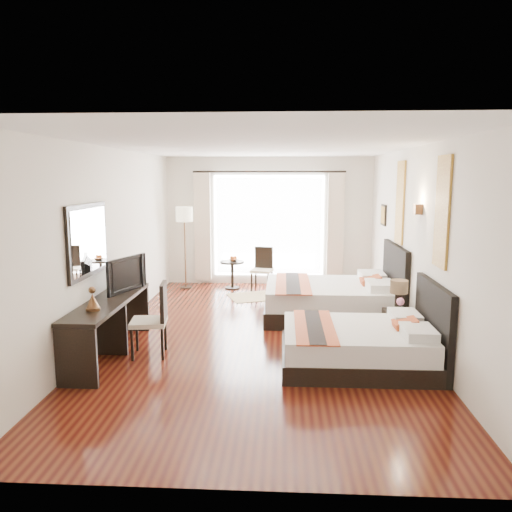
# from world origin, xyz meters

# --- Properties ---
(floor) EXTENTS (4.50, 7.50, 0.01)m
(floor) POSITION_xyz_m (0.00, 0.00, -0.01)
(floor) COLOR #380E0A
(floor) RESTS_ON ground
(ceiling) EXTENTS (4.50, 7.50, 0.02)m
(ceiling) POSITION_xyz_m (0.00, 0.00, 2.79)
(ceiling) COLOR white
(ceiling) RESTS_ON wall_headboard
(wall_headboard) EXTENTS (0.01, 7.50, 2.80)m
(wall_headboard) POSITION_xyz_m (2.25, 0.00, 1.40)
(wall_headboard) COLOR silver
(wall_headboard) RESTS_ON floor
(wall_desk) EXTENTS (0.01, 7.50, 2.80)m
(wall_desk) POSITION_xyz_m (-2.25, 0.00, 1.40)
(wall_desk) COLOR silver
(wall_desk) RESTS_ON floor
(wall_window) EXTENTS (4.50, 0.01, 2.80)m
(wall_window) POSITION_xyz_m (0.00, 3.75, 1.40)
(wall_window) COLOR silver
(wall_window) RESTS_ON floor
(wall_entry) EXTENTS (4.50, 0.01, 2.80)m
(wall_entry) POSITION_xyz_m (0.00, -3.75, 1.40)
(wall_entry) COLOR silver
(wall_entry) RESTS_ON floor
(window_glass) EXTENTS (2.40, 0.02, 2.20)m
(window_glass) POSITION_xyz_m (0.00, 3.73, 1.30)
(window_glass) COLOR white
(window_glass) RESTS_ON wall_window
(sheer_curtain) EXTENTS (2.30, 0.02, 2.10)m
(sheer_curtain) POSITION_xyz_m (0.00, 3.67, 1.30)
(sheer_curtain) COLOR white
(sheer_curtain) RESTS_ON wall_window
(drape_left) EXTENTS (0.35, 0.14, 2.35)m
(drape_left) POSITION_xyz_m (-1.45, 3.63, 1.28)
(drape_left) COLOR beige
(drape_left) RESTS_ON floor
(drape_right) EXTENTS (0.35, 0.14, 2.35)m
(drape_right) POSITION_xyz_m (1.45, 3.63, 1.28)
(drape_right) COLOR beige
(drape_right) RESTS_ON floor
(art_panel_near) EXTENTS (0.03, 0.50, 1.35)m
(art_panel_near) POSITION_xyz_m (2.23, -1.10, 1.95)
(art_panel_near) COLOR brown
(art_panel_near) RESTS_ON wall_headboard
(art_panel_far) EXTENTS (0.03, 0.50, 1.35)m
(art_panel_far) POSITION_xyz_m (2.23, 1.10, 1.95)
(art_panel_far) COLOR brown
(art_panel_far) RESTS_ON wall_headboard
(wall_sconce) EXTENTS (0.10, 0.14, 0.14)m
(wall_sconce) POSITION_xyz_m (2.19, -0.15, 1.92)
(wall_sconce) COLOR #4D311B
(wall_sconce) RESTS_ON wall_headboard
(mirror_frame) EXTENTS (0.04, 1.25, 0.95)m
(mirror_frame) POSITION_xyz_m (-2.22, -0.91, 1.55)
(mirror_frame) COLOR black
(mirror_frame) RESTS_ON wall_desk
(mirror_glass) EXTENTS (0.01, 1.12, 0.82)m
(mirror_glass) POSITION_xyz_m (-2.19, -0.91, 1.55)
(mirror_glass) COLOR white
(mirror_glass) RESTS_ON mirror_frame
(bed_near) EXTENTS (1.92, 1.49, 1.07)m
(bed_near) POSITION_xyz_m (1.34, -1.10, 0.28)
(bed_near) COLOR black
(bed_near) RESTS_ON floor
(bed_far) EXTENTS (2.22, 1.73, 1.25)m
(bed_far) POSITION_xyz_m (1.20, 1.10, 0.32)
(bed_far) COLOR black
(bed_far) RESTS_ON floor
(nightstand) EXTENTS (0.38, 0.47, 0.45)m
(nightstand) POSITION_xyz_m (1.99, -0.15, 0.23)
(nightstand) COLOR black
(nightstand) RESTS_ON floor
(table_lamp) EXTENTS (0.25, 0.25, 0.40)m
(table_lamp) POSITION_xyz_m (1.99, -0.10, 0.77)
(table_lamp) COLOR black
(table_lamp) RESTS_ON nightstand
(vase) EXTENTS (0.17, 0.17, 0.13)m
(vase) POSITION_xyz_m (1.97, -0.31, 0.57)
(vase) COLOR black
(vase) RESTS_ON nightstand
(console_desk) EXTENTS (0.50, 2.20, 0.76)m
(console_desk) POSITION_xyz_m (-1.99, -0.91, 0.38)
(console_desk) COLOR black
(console_desk) RESTS_ON floor
(television) EXTENTS (0.39, 0.85, 0.50)m
(television) POSITION_xyz_m (-1.97, -0.36, 1.00)
(television) COLOR black
(television) RESTS_ON console_desk
(bronze_figurine) EXTENTS (0.23, 0.23, 0.26)m
(bronze_figurine) POSITION_xyz_m (-1.99, -1.43, 0.88)
(bronze_figurine) COLOR #4D311B
(bronze_figurine) RESTS_ON console_desk
(desk_chair) EXTENTS (0.51, 0.51, 0.99)m
(desk_chair) POSITION_xyz_m (-1.43, -0.89, 0.30)
(desk_chair) COLOR beige
(desk_chair) RESTS_ON floor
(floor_lamp) EXTENTS (0.35, 0.35, 1.75)m
(floor_lamp) POSITION_xyz_m (-1.76, 3.17, 1.48)
(floor_lamp) COLOR black
(floor_lamp) RESTS_ON floor
(side_table) EXTENTS (0.52, 0.52, 0.59)m
(side_table) POSITION_xyz_m (-0.76, 3.20, 0.30)
(side_table) COLOR black
(side_table) RESTS_ON floor
(fruit_bowl) EXTENTS (0.22, 0.22, 0.05)m
(fruit_bowl) POSITION_xyz_m (-0.73, 3.17, 0.62)
(fruit_bowl) COLOR #4B381B
(fruit_bowl) RESTS_ON side_table
(window_chair) EXTENTS (0.49, 0.49, 0.90)m
(window_chair) POSITION_xyz_m (-0.12, 3.09, 0.27)
(window_chair) COLOR beige
(window_chair) RESTS_ON floor
(jute_rug) EXTENTS (1.45, 1.22, 0.01)m
(jute_rug) POSITION_xyz_m (-0.13, 2.52, 0.01)
(jute_rug) COLOR tan
(jute_rug) RESTS_ON floor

